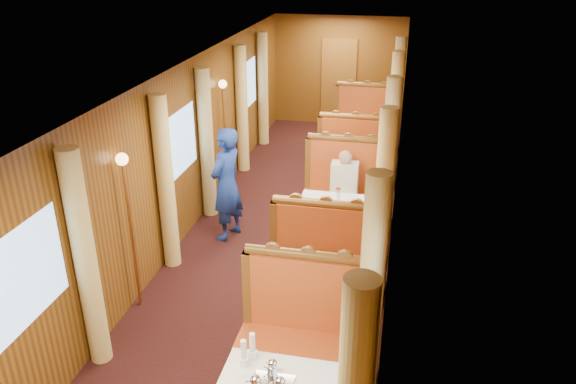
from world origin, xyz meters
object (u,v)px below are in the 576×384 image
(table_mid, at_px, (336,227))
(steward, at_px, (227,184))
(banquette_far_fwd, at_px, (354,161))
(tea_tray, at_px, (272,384))
(table_far, at_px, (360,145))
(banquette_mid_aft, at_px, (345,195))
(teapot_back, at_px, (272,369))
(rose_vase_far, at_px, (363,118))
(banquette_far_aft, at_px, (364,127))
(passenger, at_px, (344,181))
(banquette_mid_fwd, at_px, (326,262))
(banquette_near_aft, at_px, (304,338))
(rose_vase_mid, at_px, (338,192))

(table_mid, xyz_separation_m, steward, (-1.61, 0.11, 0.47))
(table_mid, xyz_separation_m, banquette_far_fwd, (0.00, 2.49, 0.05))
(tea_tray, bearing_deg, table_far, 89.35)
(banquette_mid_aft, relative_size, teapot_back, 9.10)
(banquette_far_fwd, relative_size, rose_vase_far, 3.72)
(banquette_far_aft, bearing_deg, passenger, -90.00)
(table_mid, bearing_deg, passenger, 90.00)
(banquette_mid_fwd, xyz_separation_m, banquette_far_aft, (0.00, 5.53, 0.00))
(table_far, distance_m, banquette_far_fwd, 1.02)
(steward, height_order, passenger, steward)
(passenger, bearing_deg, steward, -156.78)
(table_mid, bearing_deg, banquette_far_fwd, 90.00)
(banquette_near_aft, xyz_separation_m, table_far, (0.00, 5.99, -0.05))
(table_far, relative_size, rose_vase_far, 2.92)
(banquette_near_aft, relative_size, rose_vase_far, 3.72)
(passenger, bearing_deg, rose_vase_far, 89.30)
(banquette_far_fwd, xyz_separation_m, teapot_back, (-0.10, -5.89, 0.39))
(banquette_far_fwd, xyz_separation_m, tea_tray, (-0.08, -6.00, 0.33))
(tea_tray, bearing_deg, table_mid, 88.71)
(banquette_near_aft, xyz_separation_m, banquette_mid_aft, (0.00, 3.50, 0.00))
(banquette_mid_aft, bearing_deg, banquette_far_fwd, 90.00)
(teapot_back, xyz_separation_m, passenger, (0.10, 4.20, -0.07))
(banquette_far_fwd, bearing_deg, passenger, -90.00)
(tea_tray, bearing_deg, steward, 112.91)
(banquette_mid_fwd, xyz_separation_m, banquette_mid_aft, (0.00, 2.03, 0.00))
(steward, bearing_deg, rose_vase_far, 172.15)
(banquette_mid_fwd, distance_m, teapot_back, 2.42)
(banquette_mid_aft, relative_size, table_far, 1.28)
(banquette_far_aft, distance_m, rose_vase_far, 1.14)
(banquette_far_fwd, relative_size, steward, 0.80)
(banquette_far_aft, height_order, rose_vase_far, banquette_far_aft)
(steward, relative_size, passenger, 2.21)
(tea_tray, bearing_deg, rose_vase_mid, 88.59)
(table_far, height_order, rose_vase_mid, rose_vase_mid)
(banquette_mid_fwd, distance_m, table_far, 4.51)
(table_far, bearing_deg, rose_vase_mid, -89.89)
(teapot_back, height_order, rose_vase_mid, rose_vase_mid)
(table_far, distance_m, tea_tray, 7.03)
(teapot_back, bearing_deg, passenger, 102.97)
(banquette_mid_fwd, bearing_deg, table_far, 90.00)
(banquette_far_fwd, bearing_deg, banquette_mid_fwd, -90.00)
(banquette_near_aft, distance_m, banquette_far_fwd, 4.97)
(banquette_mid_fwd, relative_size, banquette_mid_aft, 1.00)
(banquette_mid_aft, xyz_separation_m, rose_vase_mid, (0.01, -1.03, 0.50))
(tea_tray, relative_size, rose_vase_mid, 0.94)
(passenger, bearing_deg, rose_vase_mid, -89.52)
(table_far, xyz_separation_m, tea_tray, (-0.08, -7.02, 0.38))
(banquette_far_aft, xyz_separation_m, rose_vase_mid, (0.01, -4.53, 0.50))
(table_mid, distance_m, tea_tray, 3.54)
(banquette_near_aft, relative_size, banquette_mid_fwd, 1.00)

